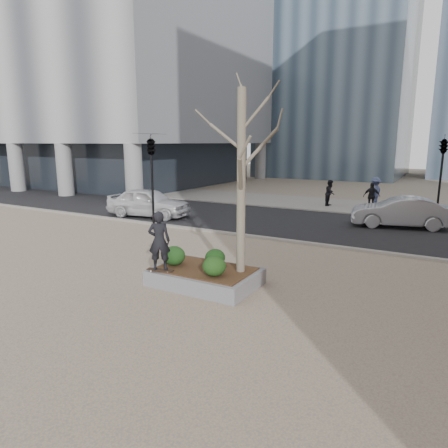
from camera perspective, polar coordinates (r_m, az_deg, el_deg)
The scene contains 18 objects.
ground at distance 12.36m, azimuth -6.66°, elevation -7.77°, with size 120.00×120.00×0.00m, color gray.
street at distance 20.98m, azimuth 9.62°, elevation 0.24°, with size 60.00×8.00×0.02m, color black.
far_sidewalk at distance 27.58m, azimuth 14.62°, elevation 2.73°, with size 60.00×6.00×0.02m, color gray.
planter at distance 11.75m, azimuth -2.71°, elevation -7.58°, with size 3.00×2.00×0.45m, color gray.
planter_mulch at distance 11.67m, azimuth -2.72°, elevation -6.45°, with size 2.70×1.70×0.04m, color #382314.
sycamore_tree at distance 10.87m, azimuth 2.51°, elevation 10.04°, with size 2.80×2.80×6.60m, color gray, non-canonical shape.
shrub_left at distance 11.98m, azimuth -7.16°, elevation -4.52°, with size 0.67×0.67×0.57m, color #133E16.
shrub_middle at distance 11.82m, azimuth -1.28°, elevation -4.82°, with size 0.60×0.60×0.51m, color #163310.
shrub_right at distance 10.95m, azimuth -1.39°, elevation -6.04°, with size 0.65×0.65×0.55m, color #153E13.
skateboard at distance 11.60m, azimuth -9.10°, elevation -6.61°, with size 0.78×0.20×0.07m, color black, non-canonical shape.
skateboarder at distance 11.36m, azimuth -9.25°, elevation -2.38°, with size 0.62×0.40×1.69m, color black.
police_car at distance 22.50m, azimuth -10.74°, elevation 3.05°, with size 1.88×4.68×1.59m, color white.
car_silver at distance 21.16m, azimuth 23.86°, elevation 1.57°, with size 1.57×4.51×1.49m, color #9EA0A6.
pedestrian_a at distance 26.84m, azimuth 14.92°, elevation 4.32°, with size 0.81×0.63×1.68m, color black.
pedestrian_b at distance 27.32m, azimuth 20.78°, elevation 4.31°, with size 1.22×0.70×1.90m, color #434F79.
pedestrian_c at distance 26.01m, azimuth 20.35°, elevation 3.75°, with size 0.97×0.41×1.66m, color black.
traffic_light_near at distance 19.56m, azimuth -10.21°, elevation 6.04°, with size 0.60×2.48×4.50m, color black, non-canonical shape.
traffic_light_far at distance 24.05m, azimuth 28.53°, elevation 5.83°, with size 0.60×2.48×4.50m, color black, non-canonical shape.
Camera 1 is at (6.94, -9.38, 4.08)m, focal length 32.00 mm.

